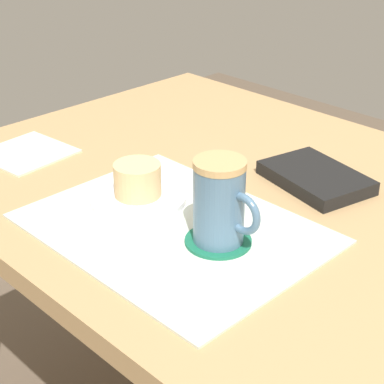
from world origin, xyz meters
name	(u,v)px	position (x,y,z in m)	size (l,w,h in m)	color
dining_table	(282,246)	(0.00, 0.00, 0.65)	(1.29, 0.82, 0.72)	tan
placemat	(173,228)	(-0.08, -0.18, 0.72)	(0.44, 0.33, 0.00)	silver
pastry_plate	(138,198)	(-0.18, -0.16, 0.73)	(0.16, 0.16, 0.01)	white
pastry	(137,180)	(-0.18, -0.16, 0.76)	(0.08, 0.08, 0.05)	#E5BC7F
coffee_coaster	(221,242)	(0.00, -0.16, 0.72)	(0.10, 0.10, 0.01)	#196B4C
coffee_mug	(223,203)	(0.01, -0.16, 0.79)	(0.11, 0.08, 0.13)	slate
paper_napkin	(27,153)	(-0.49, -0.18, 0.72)	(0.15, 0.15, 0.00)	silver
small_book	(316,178)	(-0.02, 0.11, 0.73)	(0.18, 0.12, 0.02)	black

